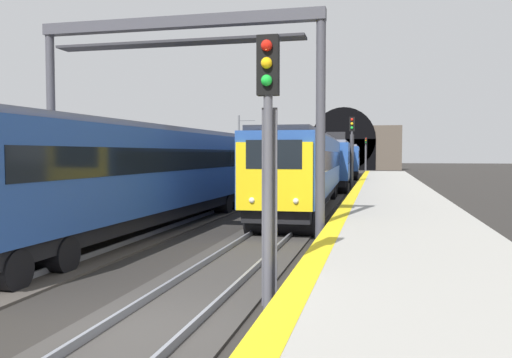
% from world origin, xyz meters
% --- Properties ---
extents(ground_plane, '(320.00, 320.00, 0.00)m').
position_xyz_m(ground_plane, '(0.00, 0.00, 0.00)').
color(ground_plane, '#282623').
extents(platform_right, '(112.00, 4.54, 0.90)m').
position_xyz_m(platform_right, '(0.00, -4.49, 0.45)').
color(platform_right, '#9E9B93').
rests_on(platform_right, ground_plane).
extents(platform_right_edge_strip, '(112.00, 0.50, 0.01)m').
position_xyz_m(platform_right_edge_strip, '(0.00, -2.47, 0.91)').
color(platform_right_edge_strip, yellow).
rests_on(platform_right_edge_strip, platform_right).
extents(track_main_line, '(160.00, 2.81, 0.21)m').
position_xyz_m(track_main_line, '(0.00, 0.00, 0.04)').
color(track_main_line, '#383533').
rests_on(track_main_line, ground_plane).
extents(train_main_approaching, '(59.57, 3.28, 4.86)m').
position_xyz_m(train_main_approaching, '(39.09, -0.00, 2.28)').
color(train_main_approaching, '#264C99').
rests_on(train_main_approaching, ground_plane).
extents(train_adjacent_platform, '(57.25, 3.32, 4.90)m').
position_xyz_m(train_adjacent_platform, '(29.51, 4.88, 2.30)').
color(train_adjacent_platform, '#264C99').
rests_on(train_adjacent_platform, ground_plane).
extents(railway_signal_near, '(0.39, 0.38, 5.05)m').
position_xyz_m(railway_signal_near, '(1.28, -1.77, 3.06)').
color(railway_signal_near, '#4C4C54').
rests_on(railway_signal_near, ground_plane).
extents(railway_signal_mid, '(0.39, 0.38, 5.67)m').
position_xyz_m(railway_signal_mid, '(31.68, -1.77, 3.41)').
color(railway_signal_mid, '#38383D').
rests_on(railway_signal_mid, ground_plane).
extents(railway_signal_far, '(0.39, 0.38, 5.53)m').
position_xyz_m(railway_signal_far, '(77.08, -1.77, 3.33)').
color(railway_signal_far, '#4C4C54').
rests_on(railway_signal_far, ground_plane).
extents(overhead_signal_gantry, '(0.70, 9.20, 7.20)m').
position_xyz_m(overhead_signal_gantry, '(7.64, 2.44, 5.48)').
color(overhead_signal_gantry, '#3F3F47').
rests_on(overhead_signal_gantry, ground_plane).
extents(tunnel_portal, '(3.10, 20.41, 11.43)m').
position_xyz_m(tunnel_portal, '(89.26, 2.44, 4.01)').
color(tunnel_portal, '#51473D').
rests_on(tunnel_portal, ground_plane).
extents(catenary_mast_near, '(0.22, 2.01, 7.37)m').
position_xyz_m(catenary_mast_near, '(51.04, 12.01, 3.79)').
color(catenary_mast_near, '#595B60').
rests_on(catenary_mast_near, ground_plane).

